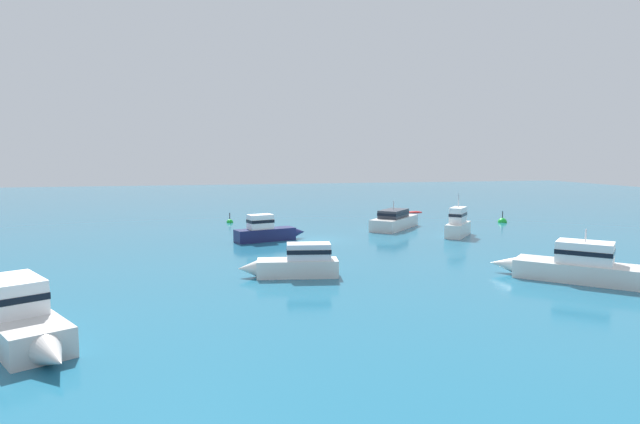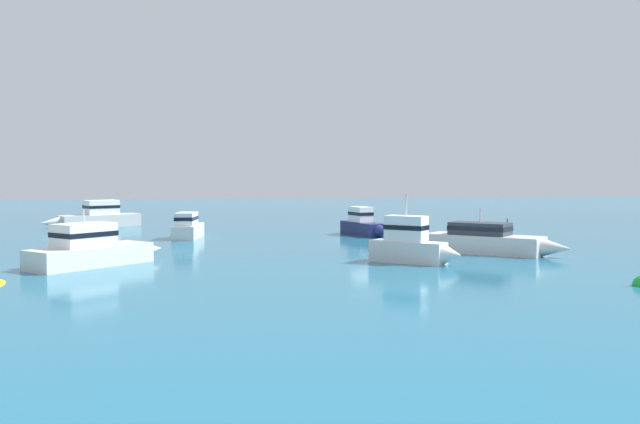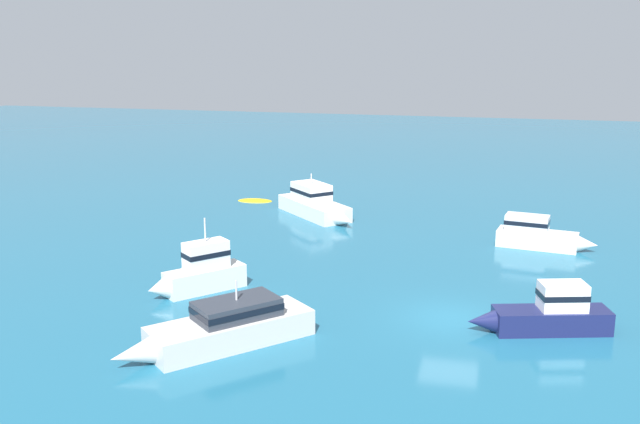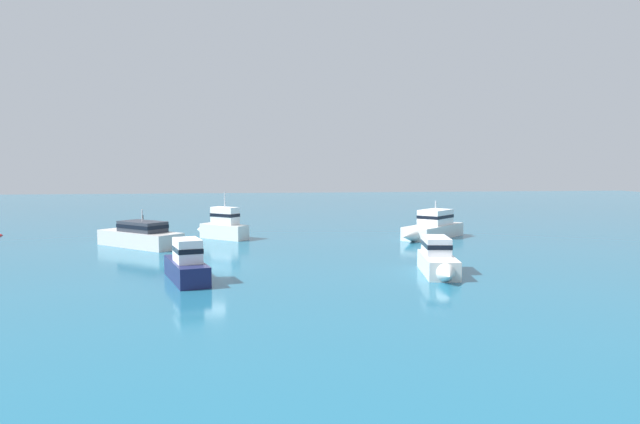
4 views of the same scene
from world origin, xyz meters
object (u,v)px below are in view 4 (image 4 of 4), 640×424
object	(u,v)px
motor_cruiser	(185,264)
channel_buoy	(143,228)
launch	(138,235)
cabin_cruiser	(222,226)
rib	(450,229)
powerboat	(438,259)
launch_1	(432,227)

from	to	relation	value
motor_cruiser	channel_buoy	xyz separation A→B (m)	(5.89, -24.11, -0.77)
motor_cruiser	launch	bearing A→B (deg)	3.80
cabin_cruiser	rib	bearing A→B (deg)	-128.03
powerboat	rib	bearing A→B (deg)	167.95
launch_1	channel_buoy	xyz separation A→B (m)	(22.91, -10.14, -0.82)
launch	motor_cruiser	size ratio (longest dim) A/B	1.19
rib	channel_buoy	size ratio (longest dim) A/B	1.68
launch	channel_buoy	size ratio (longest dim) A/B	4.52
cabin_cruiser	powerboat	size ratio (longest dim) A/B	0.78
launch_1	channel_buoy	distance (m)	25.06
launch	launch_1	world-z (taller)	launch_1
cabin_cruiser	launch	bearing A→B (deg)	72.19
motor_cruiser	rib	world-z (taller)	motor_cruiser
launch_1	launch	bearing A→B (deg)	-40.13
launch	powerboat	world-z (taller)	launch
rib	channel_buoy	xyz separation A→B (m)	(26.25, -4.79, 0.00)
launch	powerboat	size ratio (longest dim) A/B	1.26
powerboat	motor_cruiser	bearing A→B (deg)	-81.35
powerboat	rib	xyz separation A→B (m)	(-7.70, -19.51, -0.76)
powerboat	channel_buoy	distance (m)	30.58
powerboat	rib	size ratio (longest dim) A/B	2.14
launch	powerboat	distance (m)	21.09
launch	rib	world-z (taller)	launch
motor_cruiser	cabin_cruiser	bearing A→B (deg)	-20.07
cabin_cruiser	powerboat	world-z (taller)	cabin_cruiser
launch_1	powerboat	bearing A→B (deg)	28.26
cabin_cruiser	launch_1	bearing A→B (deg)	-144.94
rib	launch_1	bearing A→B (deg)	-36.44
launch	motor_cruiser	distance (m)	13.03
cabin_cruiser	channel_buoy	world-z (taller)	cabin_cruiser
cabin_cruiser	motor_cruiser	size ratio (longest dim) A/B	0.74
launch_1	rib	distance (m)	6.36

